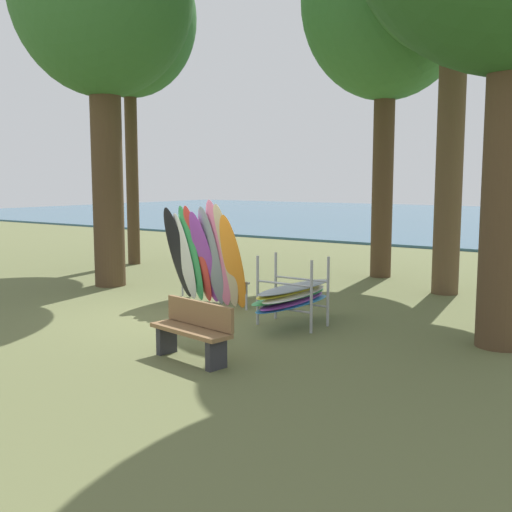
{
  "coord_description": "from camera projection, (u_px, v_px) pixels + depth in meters",
  "views": [
    {
      "loc": [
        7.7,
        -8.61,
        2.61
      ],
      "look_at": [
        0.91,
        1.31,
        1.1
      ],
      "focal_mm": 43.22,
      "sensor_mm": 36.0,
      "label": 1
    }
  ],
  "objects": [
    {
      "name": "tree_far_left_back",
      "position": [
        387.0,
        2.0,
        15.65
      ],
      "size": [
        4.4,
        4.4,
        9.69
      ],
      "color": "#4C3823",
      "rests_on": "ground"
    },
    {
      "name": "tree_far_right_back",
      "position": [
        128.0,
        19.0,
        18.11
      ],
      "size": [
        4.02,
        4.02,
        9.64
      ],
      "color": "#4C3823",
      "rests_on": "ground"
    },
    {
      "name": "park_bench",
      "position": [
        193.0,
        330.0,
        8.86
      ],
      "size": [
        1.45,
        0.65,
        0.85
      ],
      "color": "#2D2D33",
      "rests_on": "ground"
    },
    {
      "name": "leaning_board_pile",
      "position": [
        205.0,
        256.0,
        12.73
      ],
      "size": [
        2.24,
        0.96,
        2.21
      ],
      "color": "black",
      "rests_on": "ground"
    },
    {
      "name": "ground_plane",
      "position": [
        178.0,
        317.0,
        11.69
      ],
      "size": [
        80.0,
        80.0,
        0.0
      ],
      "primitive_type": "plane",
      "color": "#60663D"
    },
    {
      "name": "board_storage_rack",
      "position": [
        293.0,
        295.0,
        10.96
      ],
      "size": [
        1.15,
        2.13,
        1.25
      ],
      "color": "#9EA0A5",
      "rests_on": "ground"
    }
  ]
}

